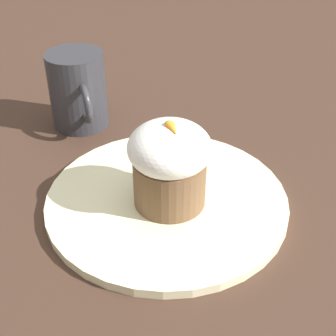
% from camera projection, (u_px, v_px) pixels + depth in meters
% --- Properties ---
extents(ground_plane, '(4.00, 4.00, 0.00)m').
position_uv_depth(ground_plane, '(167.00, 203.00, 0.50)').
color(ground_plane, '#3D281E').
extents(dessert_plate, '(0.26, 0.26, 0.01)m').
position_uv_depth(dessert_plate, '(167.00, 200.00, 0.50)').
color(dessert_plate, beige).
rests_on(dessert_plate, ground_plane).
extents(carrot_cake, '(0.08, 0.08, 0.10)m').
position_uv_depth(carrot_cake, '(168.00, 163.00, 0.46)').
color(carrot_cake, brown).
rests_on(carrot_cake, dessert_plate).
extents(spoon, '(0.12, 0.06, 0.01)m').
position_uv_depth(spoon, '(166.00, 189.00, 0.50)').
color(spoon, silver).
rests_on(spoon, dessert_plate).
extents(coffee_cup, '(0.10, 0.08, 0.10)m').
position_uv_depth(coffee_cup, '(78.00, 90.00, 0.62)').
color(coffee_cup, '#2D2D33').
rests_on(coffee_cup, ground_plane).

